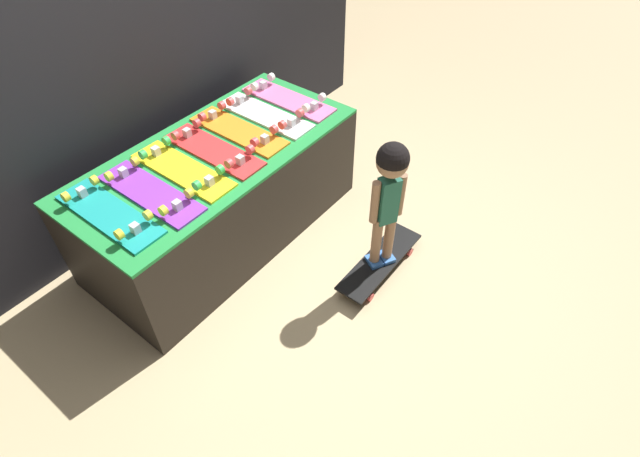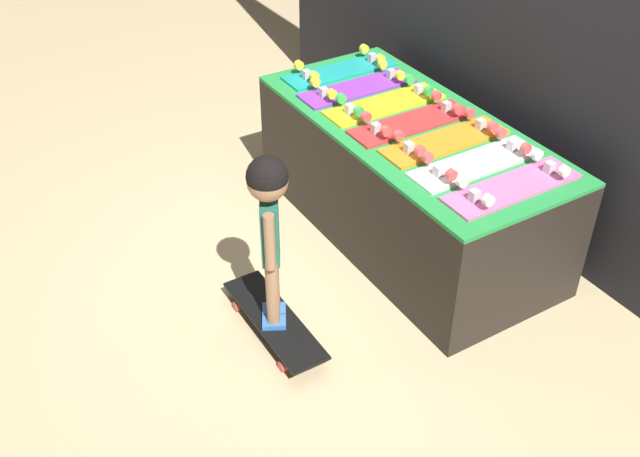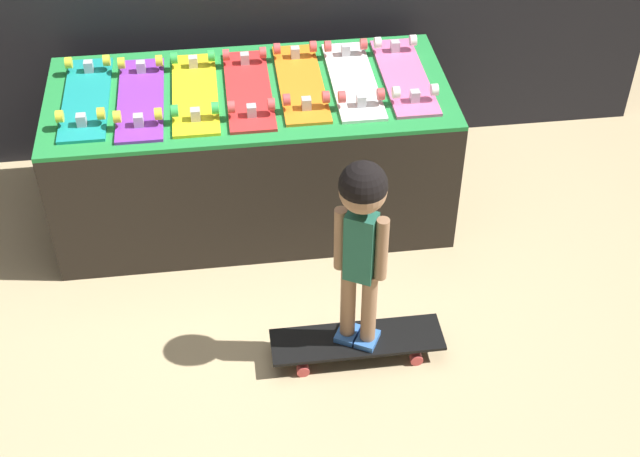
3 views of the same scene
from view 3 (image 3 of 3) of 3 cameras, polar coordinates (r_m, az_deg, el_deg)
ground_plane at (r=4.05m, az=-3.60°, el=-3.31°), size 16.00×16.00×0.00m
display_rack at (r=4.23m, az=-4.36°, el=4.88°), size 1.81×0.83×0.68m
skateboard_teal_on_rack at (r=4.09m, az=-14.75°, el=8.17°), size 0.20×0.68×0.09m
skateboard_purple_on_rack at (r=4.04m, az=-11.42°, el=8.26°), size 0.20×0.68×0.09m
skateboard_yellow_on_rack at (r=4.04m, az=-8.02°, el=8.69°), size 0.20×0.68×0.09m
skateboard_red_on_rack at (r=4.03m, az=-4.61°, el=8.96°), size 0.20×0.68×0.09m
skateboard_orange_on_rack at (r=4.07m, az=-1.25°, el=9.41°), size 0.20×0.68×0.09m
skateboard_white_on_rack at (r=4.09m, az=2.12°, el=9.57°), size 0.20×0.68×0.09m
skateboard_pink_on_rack at (r=4.14m, az=5.41°, el=9.79°), size 0.20×0.68×0.09m
skateboard_on_floor at (r=3.68m, az=2.38°, el=-7.23°), size 0.71×0.20×0.09m
child at (r=3.24m, az=2.68°, el=0.34°), size 0.20×0.18×0.88m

